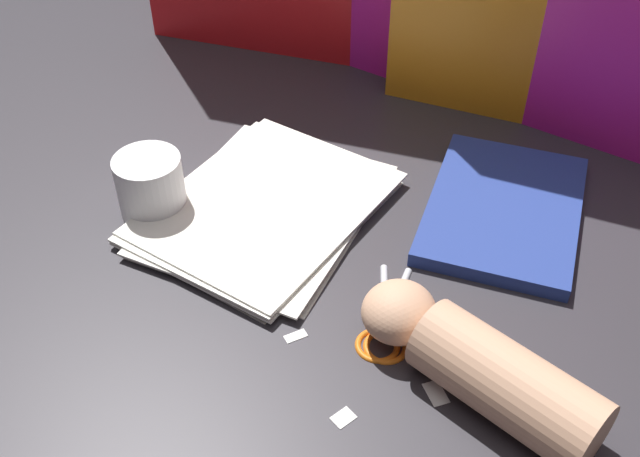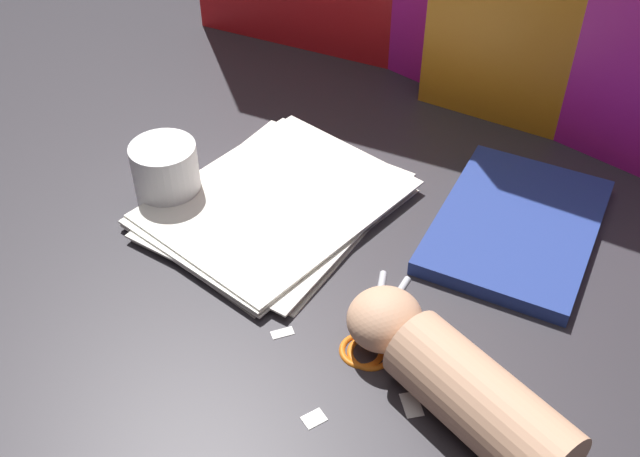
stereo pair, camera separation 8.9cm
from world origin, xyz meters
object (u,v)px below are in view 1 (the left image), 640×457
at_px(paper_stack, 265,208).
at_px(hand_forearm, 478,364).
at_px(scissors, 385,328).
at_px(mug, 151,186).
at_px(book_closed, 504,209).

distance_m(paper_stack, hand_forearm, 0.37).
xyz_separation_m(scissors, mug, (-0.36, 0.04, 0.04)).
bearing_deg(scissors, book_closed, 78.67).
bearing_deg(mug, scissors, -6.81).
bearing_deg(book_closed, mug, -152.24).
bearing_deg(hand_forearm, mug, 171.55).
height_order(book_closed, scissors, book_closed).
distance_m(book_closed, scissors, 0.27).
bearing_deg(paper_stack, book_closed, 28.09).
bearing_deg(book_closed, paper_stack, -151.91).
height_order(paper_stack, book_closed, book_closed).
distance_m(hand_forearm, mug, 0.48).
bearing_deg(paper_stack, mug, -152.93).
bearing_deg(paper_stack, hand_forearm, -21.96).
bearing_deg(mug, book_closed, 27.76).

